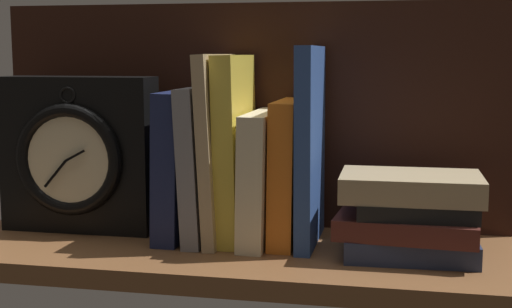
% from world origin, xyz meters
% --- Properties ---
extents(ground_plane, '(0.74, 0.27, 0.03)m').
position_xyz_m(ground_plane, '(0.00, 0.00, -0.01)').
color(ground_plane, brown).
extents(back_panel, '(0.74, 0.01, 0.32)m').
position_xyz_m(back_panel, '(0.00, 0.13, 0.16)').
color(back_panel, black).
rests_on(back_panel, ground_plane).
extents(book_navy_bierce, '(0.04, 0.15, 0.20)m').
position_xyz_m(book_navy_bierce, '(-0.08, 0.04, 0.10)').
color(book_navy_bierce, '#192147').
rests_on(book_navy_bierce, ground_plane).
extents(book_gray_chess, '(0.03, 0.16, 0.21)m').
position_xyz_m(book_gray_chess, '(-0.05, 0.04, 0.10)').
color(book_gray_chess, gray).
rests_on(book_gray_chess, ground_plane).
extents(book_tan_shortstories, '(0.03, 0.17, 0.25)m').
position_xyz_m(book_tan_shortstories, '(-0.02, 0.04, 0.12)').
color(book_tan_shortstories, tan).
rests_on(book_tan_shortstories, ground_plane).
extents(book_yellow_seinlanguage, '(0.03, 0.14, 0.25)m').
position_xyz_m(book_yellow_seinlanguage, '(0.00, 0.04, 0.12)').
color(book_yellow_seinlanguage, gold).
rests_on(book_yellow_seinlanguage, ground_plane).
extents(book_cream_twain, '(0.04, 0.17, 0.17)m').
position_xyz_m(book_cream_twain, '(0.04, 0.04, 0.09)').
color(book_cream_twain, beige).
rests_on(book_cream_twain, ground_plane).
extents(book_orange_pandolfini, '(0.03, 0.14, 0.19)m').
position_xyz_m(book_orange_pandolfini, '(0.07, 0.04, 0.09)').
color(book_orange_pandolfini, orange).
rests_on(book_orange_pandolfini, ground_plane).
extents(book_blue_modern, '(0.02, 0.16, 0.26)m').
position_xyz_m(book_blue_modern, '(0.10, 0.04, 0.13)').
color(book_blue_modern, '#2D4C8E').
rests_on(book_blue_modern, ground_plane).
extents(framed_clock, '(0.22, 0.07, 0.22)m').
position_xyz_m(framed_clock, '(-0.23, 0.04, 0.11)').
color(framed_clock, black).
rests_on(framed_clock, ground_plane).
extents(book_stack_side, '(0.18, 0.14, 0.10)m').
position_xyz_m(book_stack_side, '(0.23, 0.00, 0.05)').
color(book_stack_side, '#232D4C').
rests_on(book_stack_side, ground_plane).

